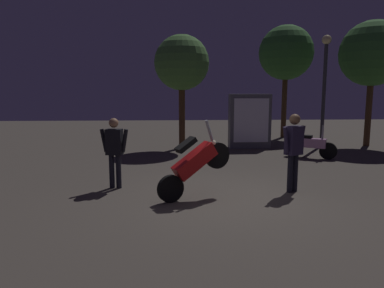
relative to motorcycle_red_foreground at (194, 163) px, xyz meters
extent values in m
plane|color=#4C443D|center=(0.59, -0.01, -0.74)|extent=(40.00, 40.00, 0.00)
cylinder|color=black|center=(-0.49, -0.24, -0.46)|extent=(0.55, 0.33, 0.56)
cylinder|color=black|center=(0.50, 0.24, 0.12)|extent=(0.55, 0.33, 0.56)
cube|color=#B71414|center=(0.00, 0.00, 0.06)|extent=(1.00, 0.69, 0.76)
cube|color=black|center=(-0.18, -0.08, 0.40)|extent=(0.49, 0.40, 0.32)
cylinder|color=gray|center=(0.32, 0.15, 0.66)|extent=(0.21, 0.14, 0.44)
sphere|color=#F2EABF|center=(0.41, 0.20, 0.40)|extent=(0.12, 0.12, 0.12)
cylinder|color=black|center=(3.68, 4.64, -0.46)|extent=(0.53, 0.38, 0.56)
cylinder|color=black|center=(4.61, 4.05, -0.46)|extent=(0.53, 0.38, 0.56)
cube|color=#C68CB7|center=(4.15, 4.34, -0.23)|extent=(0.96, 0.76, 0.30)
cube|color=black|center=(3.98, 4.45, -0.03)|extent=(0.50, 0.44, 0.10)
cylinder|color=gray|center=(4.44, 4.16, 0.14)|extent=(0.08, 0.08, 0.45)
sphere|color=#F2EABF|center=(4.53, 4.10, -0.18)|extent=(0.12, 0.12, 0.12)
cylinder|color=black|center=(2.27, 0.43, -0.32)|extent=(0.12, 0.12, 0.84)
cylinder|color=black|center=(2.13, 0.35, -0.32)|extent=(0.12, 0.12, 0.84)
cube|color=#261E38|center=(2.20, 0.39, 0.41)|extent=(0.43, 0.39, 0.63)
sphere|color=brown|center=(2.20, 0.39, 0.87)|extent=(0.23, 0.23, 0.23)
cylinder|color=#261E38|center=(2.41, 0.51, 0.44)|extent=(0.21, 0.17, 0.57)
cylinder|color=#261E38|center=(1.99, 0.27, 0.44)|extent=(0.21, 0.17, 0.57)
cylinder|color=black|center=(-1.69, 0.90, -0.35)|extent=(0.12, 0.12, 0.78)
cylinder|color=black|center=(-1.85, 0.92, -0.35)|extent=(0.12, 0.12, 0.78)
cube|color=black|center=(-1.77, 0.91, 0.33)|extent=(0.39, 0.29, 0.58)
sphere|color=#9E7251|center=(-1.77, 0.91, 0.76)|extent=(0.22, 0.22, 0.22)
cylinder|color=black|center=(-1.53, 0.87, 0.36)|extent=(0.19, 0.12, 0.53)
cylinder|color=black|center=(-2.01, 0.95, 0.36)|extent=(0.19, 0.12, 0.53)
cylinder|color=#38383D|center=(5.53, 6.80, 1.27)|extent=(0.14, 0.14, 4.04)
sphere|color=#F9E59E|center=(5.53, 6.80, 3.43)|extent=(0.36, 0.36, 0.36)
cylinder|color=#4C331E|center=(7.44, 6.86, 0.65)|extent=(0.24, 0.24, 2.78)
sphere|color=#336B2D|center=(7.44, 6.86, 2.93)|extent=(2.56, 2.56, 2.56)
cylinder|color=#4C331E|center=(-0.08, 6.67, 0.53)|extent=(0.24, 0.24, 2.55)
sphere|color=#477A38|center=(-0.08, 6.67, 2.53)|extent=(2.09, 2.09, 2.09)
cylinder|color=#4C331E|center=(4.86, 9.69, 0.80)|extent=(0.24, 0.24, 3.10)
sphere|color=#336B2D|center=(4.86, 9.69, 3.23)|extent=(2.52, 2.52, 2.52)
cube|color=#595960|center=(2.55, 6.61, 0.31)|extent=(1.61, 0.54, 2.10)
cube|color=white|center=(2.56, 6.34, 0.36)|extent=(1.34, 0.07, 1.68)
camera|label=1|loc=(-0.43, -7.24, 1.48)|focal=33.64mm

